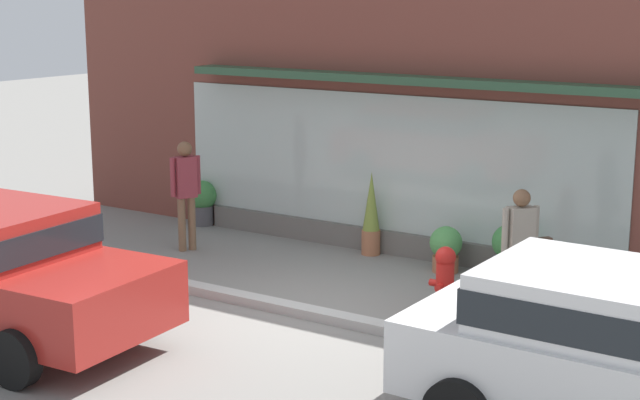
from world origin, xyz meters
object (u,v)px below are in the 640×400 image
Objects in this scene: fire_hydrant at (445,281)px; pedestrian_with_handbag at (521,243)px; potted_plant_low_front at (371,215)px; parked_car_white at (627,349)px; potted_plant_by_entrance at (510,251)px; potted_plant_near_hydrant at (202,201)px; potted_plant_doorstep at (446,248)px; pedestrian_passerby at (186,187)px.

pedestrian_with_handbag reaches higher than fire_hydrant.
parked_car_white is at bearing -40.40° from potted_plant_low_front.
potted_plant_by_entrance is 5.71m from potted_plant_near_hydrant.
fire_hydrant is 0.22× the size of parked_car_white.
fire_hydrant reaches higher than potted_plant_near_hydrant.
pedestrian_with_handbag is 2.14m from potted_plant_doorstep.
pedestrian_passerby reaches higher than fire_hydrant.
potted_plant_near_hydrant is (-3.43, 0.09, -0.19)m from potted_plant_low_front.
potted_plant_near_hydrant is at bearing 178.44° from potted_plant_low_front.
pedestrian_passerby reaches higher than potted_plant_near_hydrant.
parked_car_white is at bearing -38.72° from fire_hydrant.
pedestrian_with_handbag is at bearing -14.13° from potted_plant_near_hydrant.
potted_plant_by_entrance is at bearing 64.42° from pedestrian_with_handbag.
pedestrian_passerby is (-4.74, 0.67, 0.56)m from fire_hydrant.
pedestrian_with_handbag reaches higher than potted_plant_by_entrance.
fire_hydrant is at bearing -92.00° from potted_plant_by_entrance.
fire_hydrant is at bearing -64.86° from potted_plant_doorstep.
potted_plant_near_hydrant is (-6.42, 1.62, -0.51)m from pedestrian_with_handbag.
pedestrian_with_handbag reaches higher than potted_plant_doorstep.
potted_plant_by_entrance is (4.81, 1.27, -0.60)m from pedestrian_passerby.
pedestrian_with_handbag is 2.41× the size of potted_plant_doorstep.
pedestrian_passerby is 1.33× the size of potted_plant_low_front.
pedestrian_passerby reaches higher than pedestrian_with_handbag.
potted_plant_doorstep is (1.38, -0.24, -0.26)m from potted_plant_low_front.
parked_car_white is (2.05, -2.77, -0.05)m from pedestrian_with_handbag.
potted_plant_near_hydrant reaches higher than potted_plant_doorstep.
potted_plant_by_entrance is 0.92m from potted_plant_doorstep.
potted_plant_by_entrance is (-2.76, 4.21, -0.47)m from parked_car_white.
potted_plant_low_front is at bearing 177.94° from potted_plant_by_entrance.
pedestrian_passerby is at bearing -151.90° from potted_plant_low_front.
potted_plant_by_entrance is (-0.71, 1.44, -0.53)m from pedestrian_with_handbag.
potted_plant_low_front is at bearing 101.23° from pedestrian_with_handbag.
pedestrian_with_handbag is (0.78, 0.50, 0.49)m from fire_hydrant.
potted_plant_doorstep is at bearing 133.24° from parked_car_white.
pedestrian_passerby is 0.42× the size of parked_car_white.
potted_plant_by_entrance reaches higher than potted_plant_near_hydrant.
parked_car_white is at bearing -56.75° from potted_plant_by_entrance.
potted_plant_near_hydrant is (-8.47, 4.38, -0.46)m from parked_car_white.
potted_plant_by_entrance is 1.18× the size of potted_plant_doorstep.
pedestrian_with_handbag is at bearing 32.80° from fire_hydrant.
potted_plant_low_front is at bearing 170.13° from potted_plant_doorstep.
pedestrian_passerby reaches higher than potted_plant_low_front.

